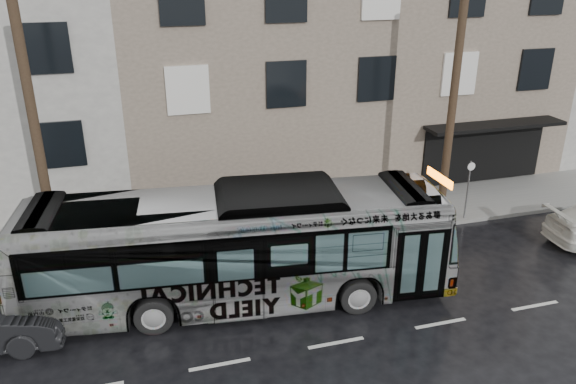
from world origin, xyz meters
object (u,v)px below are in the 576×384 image
object	(u,v)px
utility_pole_rear	(37,141)
sign_post	(467,190)
utility_pole_front	(452,109)
bus	(237,247)

from	to	relation	value
utility_pole_rear	sign_post	distance (m)	15.46
utility_pole_front	sign_post	distance (m)	3.48
utility_pole_rear	bus	size ratio (longest dim) A/B	0.70
sign_post	bus	xyz separation A→B (m)	(-9.70, -2.92, 0.44)
utility_pole_front	bus	bearing A→B (deg)	-161.26
utility_pole_front	bus	distance (m)	9.52
utility_pole_front	utility_pole_rear	bearing A→B (deg)	180.00
utility_pole_rear	utility_pole_front	bearing A→B (deg)	0.00
utility_pole_rear	sign_post	xyz separation A→B (m)	(15.10, 0.00, -3.30)
utility_pole_front	utility_pole_rear	xyz separation A→B (m)	(-14.00, 0.00, 0.00)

